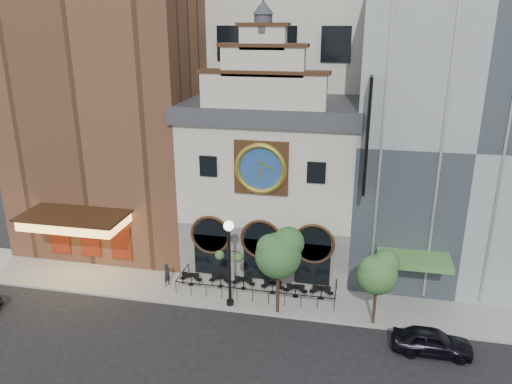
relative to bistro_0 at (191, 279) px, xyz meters
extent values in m
plane|color=black|center=(4.69, -2.54, -0.61)|extent=(120.00, 120.00, 0.00)
cube|color=gray|center=(4.69, -0.04, -0.54)|extent=(44.00, 5.00, 0.15)
cube|color=#605E5B|center=(4.69, 5.46, 1.54)|extent=(12.00, 8.00, 4.00)
cube|color=#BAB4A3|center=(4.69, 5.46, 7.04)|extent=(12.00, 8.00, 7.00)
cube|color=#2D3035|center=(4.69, 5.46, 11.14)|extent=(12.60, 8.60, 1.20)
cube|color=#341E0F|center=(4.69, 1.38, 7.94)|extent=(3.60, 0.25, 3.60)
cylinder|color=navy|center=(4.69, 1.24, 7.94)|extent=(3.10, 0.12, 3.10)
torus|color=gold|center=(4.69, 1.16, 7.94)|extent=(3.46, 0.36, 3.46)
cylinder|color=#2D3035|center=(4.69, 1.86, 16.84)|extent=(1.10, 1.10, 1.10)
cone|color=#2D3035|center=(4.69, 1.86, 17.79)|extent=(1.30, 1.30, 0.80)
cube|color=brown|center=(-8.31, 7.46, 12.04)|extent=(14.00, 12.00, 25.00)
cube|color=#FFBF59|center=(-8.31, -0.24, 3.74)|extent=(7.00, 3.40, 0.70)
cube|color=#341E0F|center=(-8.31, -0.24, 4.19)|extent=(7.40, 3.80, 0.15)
cube|color=maroon|center=(-8.31, 1.41, 1.54)|extent=(5.60, 0.15, 2.60)
cube|color=gray|center=(17.69, 7.46, 9.54)|extent=(14.00, 12.00, 20.00)
cube|color=#47853C|center=(14.69, 0.26, 2.84)|extent=(4.50, 2.40, 0.35)
cube|color=black|center=(11.29, 0.46, 10.54)|extent=(0.18, 1.60, 7.00)
cylinder|color=black|center=(0.00, 0.00, 0.28)|extent=(0.68, 0.68, 0.03)
cylinder|color=black|center=(0.00, 0.00, -0.09)|extent=(0.06, 0.06, 0.72)
cylinder|color=black|center=(2.08, 0.17, 0.28)|extent=(0.68, 0.68, 0.03)
cylinder|color=black|center=(2.08, 0.17, -0.09)|extent=(0.06, 0.06, 0.72)
cylinder|color=black|center=(3.72, 0.19, 0.28)|extent=(0.68, 0.68, 0.03)
cylinder|color=black|center=(3.72, 0.19, -0.09)|extent=(0.06, 0.06, 0.72)
cylinder|color=black|center=(5.77, 0.10, 0.28)|extent=(0.68, 0.68, 0.03)
cylinder|color=black|center=(5.77, 0.10, -0.09)|extent=(0.06, 0.06, 0.72)
cylinder|color=black|center=(7.35, -0.09, 0.28)|extent=(0.68, 0.68, 0.03)
cylinder|color=black|center=(7.35, -0.09, -0.09)|extent=(0.06, 0.06, 0.72)
cylinder|color=black|center=(9.06, 0.07, 0.28)|extent=(0.68, 0.68, 0.03)
cylinder|color=black|center=(9.06, 0.07, -0.09)|extent=(0.06, 0.06, 0.72)
imported|color=black|center=(15.56, -4.26, 0.13)|extent=(4.36, 1.77, 1.48)
imported|color=black|center=(-1.58, -0.39, 0.36)|extent=(0.55, 0.69, 1.64)
cylinder|color=black|center=(3.32, -1.94, 2.20)|extent=(0.19, 0.19, 5.33)
cylinder|color=black|center=(3.32, -1.94, -0.30)|extent=(0.47, 0.47, 0.32)
sphere|color=white|center=(3.32, -1.94, 5.08)|extent=(0.64, 0.64, 0.64)
sphere|color=#2D6026|center=(2.69, -1.90, 3.00)|extent=(0.60, 0.60, 0.60)
sphere|color=#2D6026|center=(3.96, -1.98, 3.00)|extent=(0.60, 0.60, 0.60)
cylinder|color=#382619|center=(6.48, -2.14, 1.07)|extent=(0.22, 0.22, 3.06)
sphere|color=#245220|center=(6.48, -2.14, 3.48)|extent=(2.85, 2.85, 2.85)
sphere|color=#245220|center=(7.03, -1.82, 4.24)|extent=(1.97, 1.97, 1.97)
sphere|color=#245220|center=(6.04, -2.36, 4.02)|extent=(1.75, 1.75, 1.75)
cylinder|color=#382619|center=(12.40, -2.14, 0.82)|extent=(0.18, 0.18, 2.57)
sphere|color=#2C5B24|center=(12.40, -2.14, 2.84)|extent=(2.38, 2.38, 2.38)
sphere|color=#2C5B24|center=(12.86, -1.87, 3.48)|extent=(1.65, 1.65, 1.65)
sphere|color=#2C5B24|center=(12.04, -2.33, 3.29)|extent=(1.47, 1.47, 1.47)
camera|label=1|loc=(10.81, -29.29, 17.01)|focal=35.00mm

